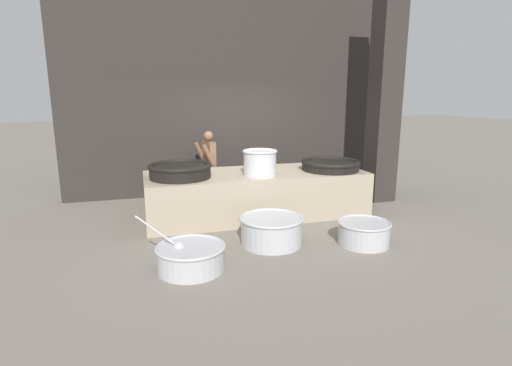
% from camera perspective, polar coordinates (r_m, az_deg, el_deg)
% --- Properties ---
extents(ground_plane, '(60.00, 60.00, 0.00)m').
position_cam_1_polar(ground_plane, '(7.50, 0.00, -4.49)').
color(ground_plane, slate).
extents(back_wall, '(7.27, 0.24, 4.46)m').
position_cam_1_polar(back_wall, '(9.09, -3.58, 12.73)').
color(back_wall, '#2D2826').
rests_on(back_wall, ground_plane).
extents(support_pillar, '(0.51, 0.51, 4.46)m').
position_cam_1_polar(support_pillar, '(8.69, 17.95, 12.17)').
color(support_pillar, '#2D2826').
rests_on(support_pillar, ground_plane).
extents(hearth_platform, '(3.99, 1.50, 0.80)m').
position_cam_1_polar(hearth_platform, '(7.39, 0.00, -1.52)').
color(hearth_platform, tan).
rests_on(hearth_platform, ground_plane).
extents(giant_wok_near, '(1.07, 1.07, 0.25)m').
position_cam_1_polar(giant_wok_near, '(6.91, -10.78, 1.83)').
color(giant_wok_near, black).
rests_on(giant_wok_near, hearth_platform).
extents(giant_wok_far, '(1.10, 1.10, 0.19)m').
position_cam_1_polar(giant_wok_far, '(7.63, 10.59, 2.58)').
color(giant_wok_far, black).
rests_on(giant_wok_far, hearth_platform).
extents(stock_pot, '(0.61, 0.61, 0.45)m').
position_cam_1_polar(stock_pot, '(6.98, 0.56, 2.99)').
color(stock_pot, silver).
rests_on(stock_pot, hearth_platform).
extents(cook, '(0.41, 0.58, 1.47)m').
position_cam_1_polar(cook, '(8.34, -6.77, 2.78)').
color(cook, brown).
rests_on(cook, ground_plane).
extents(prep_bowl_vegetables, '(1.11, 0.89, 0.70)m').
position_cam_1_polar(prep_bowl_vegetables, '(5.23, -9.32, -10.29)').
color(prep_bowl_vegetables, '#B7B7BC').
rests_on(prep_bowl_vegetables, ground_plane).
extents(prep_bowl_meat, '(0.79, 0.79, 0.35)m').
position_cam_1_polar(prep_bowl_meat, '(6.20, 15.15, -6.75)').
color(prep_bowl_meat, '#B7B7BC').
rests_on(prep_bowl_meat, ground_plane).
extents(prep_bowl_extra, '(0.96, 0.96, 0.42)m').
position_cam_1_polar(prep_bowl_extra, '(5.99, 2.21, -6.59)').
color(prep_bowl_extra, '#B7B7BC').
rests_on(prep_bowl_extra, ground_plane).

